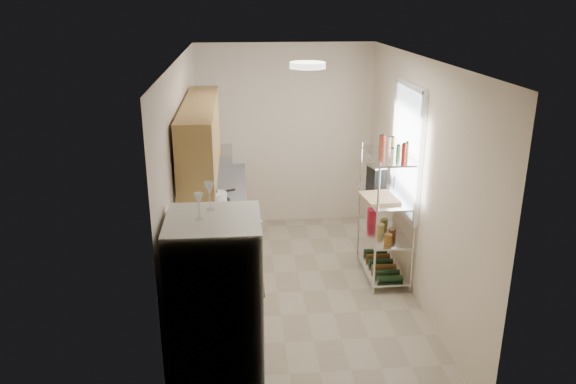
# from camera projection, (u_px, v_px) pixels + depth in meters

# --- Properties ---
(room) EXTENTS (2.52, 4.42, 2.62)m
(room) POSITION_uv_depth(u_px,v_px,m) (303.00, 183.00, 5.97)
(room) COLOR #B1A68F
(room) RESTS_ON ground
(counter_run) EXTENTS (0.63, 3.51, 0.90)m
(counter_run) POSITION_uv_depth(u_px,v_px,m) (220.00, 242.00, 6.58)
(counter_run) COLOR #AA8548
(counter_run) RESTS_ON ground
(upper_cabinets) EXTENTS (0.33, 2.20, 0.72)m
(upper_cabinets) POSITION_uv_depth(u_px,v_px,m) (201.00, 136.00, 5.81)
(upper_cabinets) COLOR #AA8548
(upper_cabinets) RESTS_ON room
(range_hood) EXTENTS (0.50, 0.60, 0.12)m
(range_hood) POSITION_uv_depth(u_px,v_px,m) (211.00, 155.00, 6.70)
(range_hood) COLOR #B7BABC
(range_hood) RESTS_ON room
(window) EXTENTS (0.06, 1.00, 1.46)m
(window) POSITION_uv_depth(u_px,v_px,m) (407.00, 150.00, 6.32)
(window) COLOR white
(window) RESTS_ON room
(bakers_rack) EXTENTS (0.45, 0.90, 1.73)m
(bakers_rack) POSITION_uv_depth(u_px,v_px,m) (387.00, 189.00, 6.40)
(bakers_rack) COLOR silver
(bakers_rack) RESTS_ON ground
(ceiling_dome) EXTENTS (0.34, 0.34, 0.05)m
(ceiling_dome) POSITION_uv_depth(u_px,v_px,m) (308.00, 65.00, 5.27)
(ceiling_dome) COLOR white
(ceiling_dome) RESTS_ON room
(refrigerator) EXTENTS (0.69, 0.69, 1.67)m
(refrigerator) POSITION_uv_depth(u_px,v_px,m) (218.00, 319.00, 4.31)
(refrigerator) COLOR white
(refrigerator) RESTS_ON ground
(wine_glass_a) EXTENTS (0.07, 0.07, 0.20)m
(wine_glass_a) POSITION_uv_depth(u_px,v_px,m) (199.00, 206.00, 3.98)
(wine_glass_a) COLOR silver
(wine_glass_a) RESTS_ON refrigerator
(wine_glass_b) EXTENTS (0.08, 0.08, 0.22)m
(wine_glass_b) POSITION_uv_depth(u_px,v_px,m) (210.00, 196.00, 4.16)
(wine_glass_b) COLOR silver
(wine_glass_b) RESTS_ON refrigerator
(rice_cooker) EXTENTS (0.24, 0.24, 0.19)m
(rice_cooker) POSITION_uv_depth(u_px,v_px,m) (217.00, 201.00, 6.35)
(rice_cooker) COLOR white
(rice_cooker) RESTS_ON counter_run
(frying_pan_large) EXTENTS (0.33, 0.33, 0.04)m
(frying_pan_large) POSITION_uv_depth(u_px,v_px,m) (219.00, 201.00, 6.54)
(frying_pan_large) COLOR black
(frying_pan_large) RESTS_ON counter_run
(frying_pan_small) EXTENTS (0.26, 0.26, 0.04)m
(frying_pan_small) POSITION_uv_depth(u_px,v_px,m) (216.00, 193.00, 6.82)
(frying_pan_small) COLOR black
(frying_pan_small) RESTS_ON counter_run
(cutting_board) EXTENTS (0.40, 0.50, 0.03)m
(cutting_board) POSITION_uv_depth(u_px,v_px,m) (379.00, 198.00, 6.35)
(cutting_board) COLOR tan
(cutting_board) RESTS_ON bakers_rack
(espresso_machine) EXTENTS (0.20, 0.26, 0.27)m
(espresso_machine) POSITION_uv_depth(u_px,v_px,m) (376.00, 177.00, 6.69)
(espresso_machine) COLOR black
(espresso_machine) RESTS_ON bakers_rack
(storage_bag) EXTENTS (0.12, 0.16, 0.17)m
(storage_bag) POSITION_uv_depth(u_px,v_px,m) (372.00, 216.00, 6.86)
(storage_bag) COLOR #B21529
(storage_bag) RESTS_ON bakers_rack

